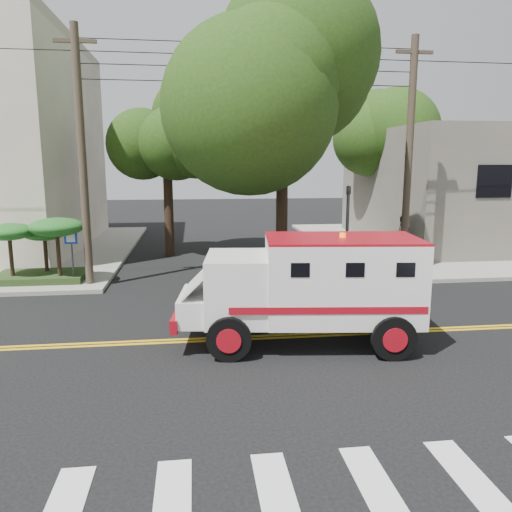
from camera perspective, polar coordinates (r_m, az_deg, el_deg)
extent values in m
plane|color=black|center=(13.05, 1.36, -9.26)|extent=(100.00, 100.00, 0.00)
cube|color=gray|center=(30.19, 23.46, 1.44)|extent=(17.00, 17.00, 0.15)
cube|color=#605E52|center=(31.11, 25.81, 7.21)|extent=(14.00, 12.00, 6.00)
cylinder|color=#382D23|center=(18.52, -19.23, 10.24)|extent=(0.28, 0.28, 9.00)
cylinder|color=#382D23|center=(20.06, 17.04, 10.35)|extent=(0.28, 0.28, 9.00)
cylinder|color=black|center=(18.95, 2.99, 7.78)|extent=(0.44, 0.44, 7.00)
sphere|color=#1D3D10|center=(19.10, 3.10, 18.33)|extent=(5.32, 5.32, 5.32)
sphere|color=#1D3D10|center=(18.69, 7.23, 20.20)|extent=(4.56, 4.56, 4.56)
cylinder|color=black|center=(24.22, -9.99, 6.59)|extent=(0.44, 0.44, 5.60)
sphere|color=#1D3D10|center=(24.19, -10.20, 13.22)|extent=(3.92, 3.92, 3.92)
sphere|color=#1D3D10|center=(23.63, -8.21, 14.37)|extent=(3.36, 3.36, 3.36)
cylinder|color=black|center=(30.01, 13.09, 7.57)|extent=(0.44, 0.44, 5.95)
sphere|color=#1D3D10|center=(30.01, 13.34, 13.24)|extent=(4.20, 4.20, 4.20)
sphere|color=#1D3D10|center=(29.80, 15.46, 14.04)|extent=(3.60, 3.60, 3.60)
cylinder|color=#3F3F42|center=(18.79, 10.36, 2.39)|extent=(0.12, 0.12, 3.60)
imported|color=#3F3F42|center=(18.65, 10.49, 6.50)|extent=(0.15, 0.18, 0.90)
cylinder|color=#3F3F42|center=(19.16, -20.22, -0.37)|extent=(0.06, 0.06, 2.00)
cube|color=#0C33A5|center=(18.97, -20.42, 1.97)|extent=(0.45, 0.03, 0.45)
cube|color=#1E3314|center=(20.20, -23.31, -2.16)|extent=(3.20, 2.00, 0.24)
cylinder|color=black|center=(20.03, -26.20, 0.08)|extent=(0.14, 0.14, 1.52)
ellipsoid|color=#164A16|center=(19.90, -26.40, 2.50)|extent=(1.73, 1.73, 0.60)
cylinder|color=black|center=(20.40, -22.90, 0.28)|extent=(0.14, 0.14, 1.36)
ellipsoid|color=#164A16|center=(20.29, -23.06, 2.41)|extent=(1.55, 1.55, 0.54)
cylinder|color=black|center=(19.33, -21.64, 0.32)|extent=(0.14, 0.14, 1.68)
ellipsoid|color=#164A16|center=(19.20, -21.84, 3.10)|extent=(1.91, 1.91, 0.66)
cube|color=white|center=(12.34, 9.72, -2.65)|extent=(3.86, 2.54, 1.96)
cube|color=white|center=(12.18, -2.09, -3.59)|extent=(1.71, 2.21, 1.59)
cube|color=black|center=(12.12, -5.55, -1.66)|extent=(0.23, 1.59, 0.65)
cube|color=white|center=(12.36, -6.65, -5.68)|extent=(1.04, 1.95, 0.65)
cube|color=maroon|center=(12.48, -8.78, -6.70)|extent=(0.39, 2.02, 0.33)
cube|color=maroon|center=(12.15, 9.87, 1.99)|extent=(3.86, 2.54, 0.06)
cylinder|color=black|center=(11.46, -3.11, -9.42)|extent=(1.05, 0.41, 1.03)
cylinder|color=black|center=(13.44, -2.77, -6.36)|extent=(1.05, 0.41, 1.03)
cylinder|color=black|center=(11.91, 15.41, -9.00)|extent=(1.05, 0.41, 1.03)
cylinder|color=black|center=(13.83, 13.00, -6.13)|extent=(1.05, 0.41, 1.03)
imported|color=gray|center=(19.42, 15.15, -0.18)|extent=(0.67, 0.62, 1.54)
imported|color=gray|center=(23.73, 16.32, 2.15)|extent=(1.05, 0.88, 1.93)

